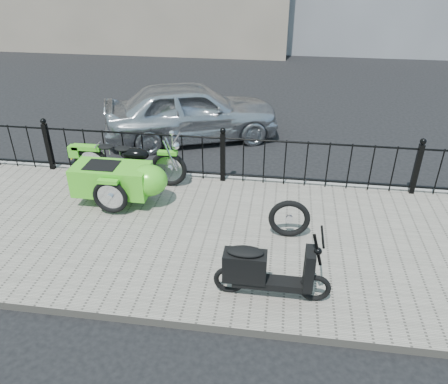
# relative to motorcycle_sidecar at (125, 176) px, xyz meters

# --- Properties ---
(ground) EXTENTS (120.00, 120.00, 0.00)m
(ground) POSITION_rel_motorcycle_sidecar_xyz_m (1.59, -0.33, -0.59)
(ground) COLOR black
(ground) RESTS_ON ground
(sidewalk) EXTENTS (30.00, 3.80, 0.12)m
(sidewalk) POSITION_rel_motorcycle_sidecar_xyz_m (1.59, -0.83, -0.53)
(sidewalk) COLOR gray
(sidewalk) RESTS_ON ground
(curb) EXTENTS (30.00, 0.10, 0.12)m
(curb) POSITION_rel_motorcycle_sidecar_xyz_m (1.59, 1.11, -0.53)
(curb) COLOR gray
(curb) RESTS_ON ground
(iron_fence) EXTENTS (14.11, 0.11, 1.08)m
(iron_fence) POSITION_rel_motorcycle_sidecar_xyz_m (1.59, 0.97, -0.01)
(iron_fence) COLOR black
(iron_fence) RESTS_ON sidewalk
(motorcycle_sidecar) EXTENTS (2.28, 1.48, 0.98)m
(motorcycle_sidecar) POSITION_rel_motorcycle_sidecar_xyz_m (0.00, 0.00, 0.00)
(motorcycle_sidecar) COLOR black
(motorcycle_sidecar) RESTS_ON sidewalk
(scooter) EXTENTS (1.50, 0.44, 1.02)m
(scooter) POSITION_rel_motorcycle_sidecar_xyz_m (2.56, -2.11, -0.08)
(scooter) COLOR black
(scooter) RESTS_ON sidewalk
(spare_tire) EXTENTS (0.64, 0.11, 0.64)m
(spare_tire) POSITION_rel_motorcycle_sidecar_xyz_m (2.86, -0.73, -0.15)
(spare_tire) COLOR black
(spare_tire) RESTS_ON sidewalk
(sedan_car) EXTENTS (4.36, 2.94, 1.38)m
(sedan_car) POSITION_rel_motorcycle_sidecar_xyz_m (0.52, 3.21, 0.10)
(sedan_car) COLOR #B4B7BC
(sedan_car) RESTS_ON ground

